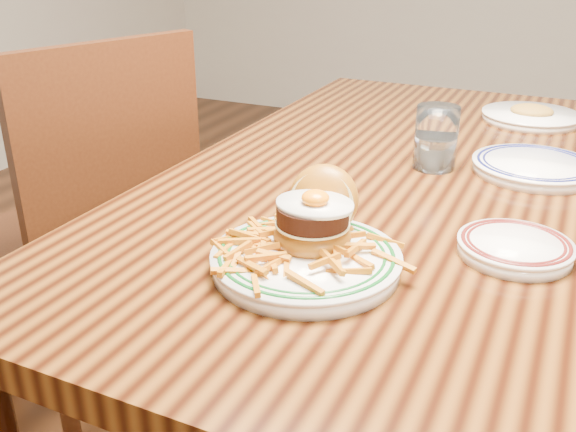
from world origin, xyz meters
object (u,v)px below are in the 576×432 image
at_px(chair_left, 94,223).
at_px(side_plate, 515,247).
at_px(table, 392,210).
at_px(main_plate, 309,242).

distance_m(chair_left, side_plate, 1.05).
bearing_deg(chair_left, table, 25.66).
bearing_deg(main_plate, table, 81.87).
relative_size(main_plate, side_plate, 1.69).
distance_m(table, chair_left, 0.75).
bearing_deg(chair_left, main_plate, -7.07).
distance_m(table, side_plate, 0.41).
height_order(table, side_plate, side_plate).
bearing_deg(chair_left, side_plate, 7.53).
xyz_separation_m(table, main_plate, (0.00, -0.44, 0.12)).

